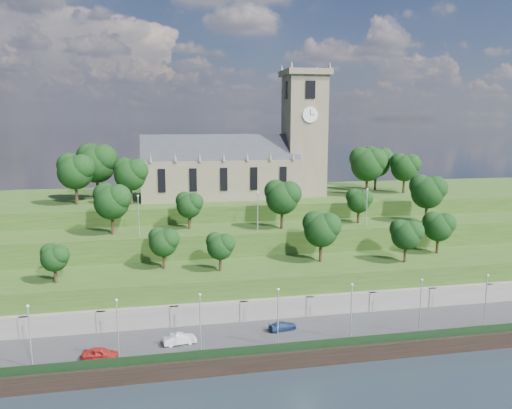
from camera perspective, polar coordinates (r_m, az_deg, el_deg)
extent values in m
plane|color=black|center=(66.76, 4.77, -18.07)|extent=(320.00, 320.00, 0.00)
cube|color=#2D2D30|center=(71.50, 3.43, -15.19)|extent=(160.00, 12.00, 2.00)
cube|color=black|center=(66.21, 4.80, -17.25)|extent=(160.00, 0.50, 2.20)
cube|color=black|center=(66.11, 4.66, -15.84)|extent=(160.00, 0.10, 1.20)
cube|color=slate|center=(76.25, 2.29, -12.31)|extent=(160.00, 2.00, 5.00)
cube|color=slate|center=(76.00, -24.97, -13.33)|extent=(1.20, 0.60, 5.00)
cube|color=slate|center=(74.20, -17.25, -13.40)|extent=(1.20, 0.60, 5.00)
cube|color=slate|center=(73.72, -9.30, -13.23)|extent=(1.20, 0.60, 5.00)
cube|color=slate|center=(74.59, -1.40, -12.82)|extent=(1.20, 0.60, 5.00)
cube|color=slate|center=(76.77, 6.15, -12.21)|extent=(1.20, 0.60, 5.00)
cube|color=slate|center=(80.15, 13.13, -11.45)|extent=(1.20, 0.60, 5.00)
cube|color=slate|center=(84.58, 19.44, -10.62)|extent=(1.20, 0.60, 5.00)
cube|color=slate|center=(89.90, 25.02, -9.77)|extent=(1.20, 0.60, 5.00)
cube|color=#274416|center=(81.19, 1.31, -9.78)|extent=(160.00, 12.00, 8.00)
cube|color=#274416|center=(90.84, -0.18, -6.32)|extent=(160.00, 10.00, 12.00)
cube|color=#274416|center=(110.55, -2.24, -2.62)|extent=(160.00, 32.00, 15.00)
cube|color=brown|center=(104.20, -4.12, 3.02)|extent=(32.00, 12.00, 8.00)
cube|color=#25272D|center=(103.81, -4.15, 5.22)|extent=(32.00, 10.18, 10.18)
cone|color=brown|center=(97.02, -11.99, 5.25)|extent=(0.70, 0.70, 1.80)
cone|color=brown|center=(97.06, -9.22, 5.34)|extent=(0.70, 0.70, 1.80)
cone|color=brown|center=(97.32, -6.46, 5.41)|extent=(0.70, 0.70, 1.80)
cone|color=brown|center=(97.81, -3.72, 5.48)|extent=(0.70, 0.70, 1.80)
cone|color=brown|center=(98.51, -1.02, 5.52)|extent=(0.70, 0.70, 1.80)
cone|color=brown|center=(99.43, 1.64, 5.56)|extent=(0.70, 0.70, 1.80)
cone|color=brown|center=(100.56, 4.25, 5.58)|extent=(0.70, 0.70, 1.80)
cube|color=black|center=(97.36, -10.72, 2.70)|extent=(1.40, 0.25, 4.50)
cube|color=black|center=(97.57, -7.19, 2.81)|extent=(1.40, 0.25, 4.50)
cube|color=black|center=(98.15, -3.69, 2.91)|extent=(1.40, 0.25, 4.50)
cube|color=black|center=(99.09, -0.24, 2.99)|extent=(1.40, 0.25, 4.50)
cube|color=black|center=(100.39, 3.13, 3.07)|extent=(1.40, 0.25, 4.50)
cube|color=brown|center=(107.23, 5.50, 7.75)|extent=(8.00, 8.00, 25.00)
cube|color=brown|center=(107.59, 5.62, 14.74)|extent=(9.20, 9.20, 1.20)
cone|color=brown|center=(102.80, 4.07, 15.67)|extent=(0.80, 0.80, 1.60)
cone|color=brown|center=(110.50, 2.95, 15.26)|extent=(0.80, 0.80, 1.60)
cone|color=brown|center=(105.14, 8.44, 15.46)|extent=(0.80, 0.80, 1.60)
cone|color=brown|center=(112.69, 7.05, 15.09)|extent=(0.80, 0.80, 1.60)
cube|color=black|center=(103.44, 6.25, 12.93)|extent=(2.00, 0.25, 3.50)
cube|color=black|center=(111.25, 4.97, 12.72)|extent=(2.00, 0.25, 3.50)
cube|color=black|center=(106.25, 3.42, 12.88)|extent=(0.25, 2.00, 3.50)
cube|color=black|center=(108.56, 7.70, 12.75)|extent=(0.25, 2.00, 3.50)
cylinder|color=white|center=(103.23, 6.20, 10.16)|extent=(3.20, 0.30, 3.20)
cylinder|color=white|center=(108.42, 7.66, 10.11)|extent=(0.30, 3.20, 3.20)
cube|color=black|center=(103.07, 6.24, 10.44)|extent=(0.12, 0.05, 1.10)
cube|color=black|center=(103.18, 6.45, 10.16)|extent=(0.80, 0.05, 0.12)
cylinder|color=black|center=(77.42, -21.94, -7.41)|extent=(0.47, 0.47, 2.45)
sphere|color=black|center=(76.78, -22.05, -5.72)|extent=(3.82, 3.82, 3.82)
sphere|color=black|center=(76.13, -21.56, -5.37)|extent=(2.86, 2.86, 2.86)
sphere|color=black|center=(77.18, -22.51, -5.08)|extent=(2.67, 2.67, 2.67)
cylinder|color=black|center=(79.74, -10.48, -6.23)|extent=(0.49, 0.49, 2.82)
sphere|color=black|center=(79.04, -10.54, -4.32)|extent=(4.39, 4.39, 4.39)
sphere|color=black|center=(78.47, -9.91, -3.91)|extent=(3.30, 3.30, 3.30)
sphere|color=black|center=(79.37, -11.12, -3.63)|extent=(3.08, 3.08, 3.08)
cylinder|color=black|center=(77.39, -4.11, -6.66)|extent=(0.48, 0.48, 2.60)
sphere|color=black|center=(76.72, -4.13, -4.86)|extent=(4.05, 4.05, 4.05)
sphere|color=black|center=(76.28, -3.50, -4.46)|extent=(3.04, 3.04, 3.04)
sphere|color=black|center=(76.93, -4.71, -4.20)|extent=(2.84, 2.84, 2.84)
cylinder|color=black|center=(82.74, 7.39, -5.28)|extent=(0.52, 0.52, 3.60)
sphere|color=black|center=(81.92, 7.45, -2.93)|extent=(5.59, 5.59, 5.59)
sphere|color=black|center=(81.58, 8.33, -2.40)|extent=(4.20, 4.20, 4.20)
sphere|color=black|center=(82.03, 6.66, -2.10)|extent=(3.92, 3.92, 3.92)
cylinder|color=black|center=(85.33, 16.68, -5.33)|extent=(0.50, 0.50, 3.08)
sphere|color=black|center=(84.63, 16.77, -3.38)|extent=(4.79, 4.79, 4.79)
sphere|color=black|center=(84.52, 17.52, -2.94)|extent=(3.59, 3.59, 3.59)
sphere|color=black|center=(84.56, 16.11, -2.70)|extent=(3.35, 3.35, 3.35)
cylinder|color=black|center=(92.64, 20.01, -4.31)|extent=(0.50, 0.50, 3.16)
sphere|color=black|center=(91.98, 20.12, -2.46)|extent=(4.91, 4.91, 4.91)
sphere|color=black|center=(91.93, 20.83, -2.04)|extent=(3.69, 3.69, 3.69)
sphere|color=black|center=(91.86, 19.50, -1.82)|extent=(3.44, 3.44, 3.44)
cylinder|color=black|center=(86.83, -16.06, -2.11)|extent=(0.53, 0.53, 3.75)
sphere|color=black|center=(86.19, -16.18, 0.25)|extent=(5.83, 5.83, 5.83)
sphere|color=black|center=(85.38, -15.46, 0.79)|extent=(4.37, 4.37, 4.37)
sphere|color=black|center=(86.83, -16.84, 1.07)|extent=(4.08, 4.08, 4.08)
cylinder|color=black|center=(88.66, -7.62, -1.87)|extent=(0.49, 0.49, 2.83)
sphere|color=black|center=(88.16, -7.66, -0.13)|extent=(4.40, 4.40, 4.40)
sphere|color=black|center=(87.67, -7.08, 0.27)|extent=(3.30, 3.30, 3.30)
sphere|color=black|center=(88.52, -8.20, 0.48)|extent=(3.08, 3.08, 3.08)
cylinder|color=black|center=(88.05, 2.98, -1.58)|extent=(0.53, 0.53, 3.73)
sphere|color=black|center=(87.41, 3.00, 0.73)|extent=(5.80, 5.80, 5.80)
sphere|color=black|center=(87.02, 3.84, 1.26)|extent=(4.35, 4.35, 4.35)
sphere|color=black|center=(87.70, 2.25, 1.53)|extent=(4.06, 4.06, 4.06)
cylinder|color=black|center=(94.74, 11.61, -1.25)|extent=(0.48, 0.48, 2.79)
sphere|color=black|center=(94.27, 11.67, 0.35)|extent=(4.34, 4.34, 4.34)
sphere|color=black|center=(94.11, 12.27, 0.72)|extent=(3.25, 3.25, 3.25)
sphere|color=black|center=(94.34, 11.13, 0.91)|extent=(3.04, 3.04, 3.04)
cylinder|color=black|center=(98.45, 18.88, -0.85)|extent=(0.53, 0.53, 3.87)
sphere|color=black|center=(97.87, 19.00, 1.30)|extent=(6.02, 6.02, 6.02)
sphere|color=black|center=(97.84, 19.81, 1.79)|extent=(4.51, 4.51, 4.51)
sphere|color=black|center=(97.84, 18.28, 2.05)|extent=(4.21, 4.21, 4.21)
cylinder|color=black|center=(100.94, -19.84, 1.17)|extent=(0.55, 0.55, 4.23)
sphere|color=black|center=(100.45, -19.97, 3.48)|extent=(6.58, 6.58, 6.58)
sphere|color=black|center=(99.52, -19.31, 4.04)|extent=(4.94, 4.94, 4.94)
sphere|color=black|center=(101.33, -20.59, 4.24)|extent=(4.61, 4.61, 4.61)
cylinder|color=black|center=(106.34, -17.64, 1.88)|extent=(0.58, 0.58, 4.90)
sphere|color=black|center=(105.84, -17.78, 4.43)|extent=(7.63, 7.63, 7.63)
sphere|color=black|center=(104.83, -17.02, 5.05)|extent=(5.72, 5.72, 5.72)
sphere|color=black|center=(106.83, -18.47, 5.26)|extent=(5.34, 5.34, 5.34)
cylinder|color=black|center=(97.92, -14.10, 1.10)|extent=(0.53, 0.53, 3.86)
sphere|color=black|center=(97.45, -14.19, 3.27)|extent=(6.00, 6.00, 6.00)
sphere|color=black|center=(96.70, -13.52, 3.79)|extent=(4.50, 4.50, 4.50)
sphere|color=black|center=(98.14, -14.81, 3.99)|extent=(4.20, 4.20, 4.20)
cylinder|color=black|center=(108.73, 12.54, 2.15)|extent=(0.56, 0.56, 4.46)
sphere|color=black|center=(108.26, 12.62, 4.41)|extent=(6.93, 6.93, 6.93)
sphere|color=black|center=(108.11, 13.47, 4.93)|extent=(5.20, 5.20, 5.20)
sphere|color=black|center=(108.46, 11.88, 5.18)|extent=(4.85, 4.85, 4.85)
cylinder|color=black|center=(118.25, 13.48, 2.67)|extent=(0.55, 0.55, 4.31)
sphere|color=black|center=(117.83, 13.56, 4.69)|extent=(6.71, 6.71, 6.71)
sphere|color=black|center=(117.71, 14.31, 5.14)|extent=(5.03, 5.03, 5.03)
sphere|color=black|center=(118.01, 12.90, 5.37)|extent=(4.70, 4.70, 4.70)
cylinder|color=black|center=(114.68, 16.53, 2.20)|extent=(0.53, 0.53, 3.80)
sphere|color=black|center=(114.28, 16.62, 4.03)|extent=(5.92, 5.92, 5.92)
sphere|color=black|center=(114.24, 17.30, 4.44)|extent=(4.44, 4.44, 4.44)
sphere|color=black|center=(114.36, 16.01, 4.66)|extent=(4.14, 4.14, 4.14)
cylinder|color=#B2B2B7|center=(66.27, -24.40, -13.66)|extent=(0.16, 0.16, 7.51)
sphere|color=silver|center=(64.89, -24.65, -10.51)|extent=(0.36, 0.36, 0.36)
cylinder|color=#B2B2B7|center=(64.66, -15.50, -13.72)|extent=(0.16, 0.16, 7.51)
sphere|color=silver|center=(63.24, -15.66, -10.49)|extent=(0.36, 0.36, 0.36)
cylinder|color=#B2B2B7|center=(64.58, -6.38, -13.44)|extent=(0.16, 0.16, 7.51)
sphere|color=silver|center=(63.16, -6.44, -10.20)|extent=(0.36, 0.36, 0.36)
cylinder|color=#B2B2B7|center=(66.03, 2.53, -12.85)|extent=(0.16, 0.16, 7.51)
sphere|color=silver|center=(64.65, 2.55, -9.67)|extent=(0.36, 0.36, 0.36)
cylinder|color=#B2B2B7|center=(68.92, 10.82, -12.03)|extent=(0.16, 0.16, 7.51)
sphere|color=silver|center=(67.59, 10.92, -8.97)|extent=(0.36, 0.36, 0.36)
cylinder|color=#B2B2B7|center=(73.07, 18.26, -11.08)|extent=(0.16, 0.16, 7.51)
sphere|color=silver|center=(71.82, 18.42, -8.18)|extent=(0.36, 0.36, 0.36)
cylinder|color=#B2B2B7|center=(78.29, 24.76, -10.09)|extent=(0.16, 0.16, 7.51)
sphere|color=silver|center=(77.12, 24.96, -7.37)|extent=(0.36, 0.36, 0.36)
cylinder|color=#B2B2B7|center=(84.31, -13.27, -1.34)|extent=(0.16, 0.16, 6.61)
sphere|color=silver|center=(83.73, -13.36, 0.96)|extent=(0.36, 0.36, 0.36)
cylinder|color=#B2B2B7|center=(85.83, 0.19, -0.88)|extent=(0.16, 0.16, 6.61)
sphere|color=silver|center=(85.27, 0.19, 1.38)|extent=(0.36, 0.36, 0.36)
cylinder|color=#B2B2B7|center=(91.79, 12.53, -0.42)|extent=(0.16, 0.16, 6.61)
sphere|color=silver|center=(91.27, 12.61, 1.70)|extent=(0.36, 0.36, 0.36)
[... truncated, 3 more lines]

